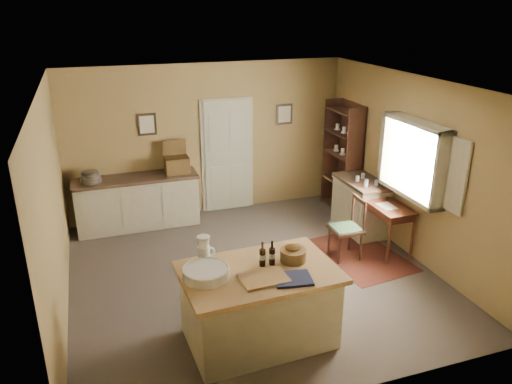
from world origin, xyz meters
TOP-DOWN VIEW (x-y plane):
  - ground at (0.00, 0.00)m, footprint 5.00×5.00m
  - wall_back at (0.00, 2.50)m, footprint 5.00×0.10m
  - wall_front at (0.00, -2.50)m, footprint 5.00×0.10m
  - wall_left at (-2.50, 0.00)m, footprint 0.10×5.00m
  - wall_right at (2.50, 0.00)m, footprint 0.10×5.00m
  - ceiling at (0.00, 0.00)m, footprint 5.00×5.00m
  - door at (0.35, 2.47)m, footprint 0.97×0.06m
  - framed_prints at (0.20, 2.48)m, footprint 2.82×0.02m
  - window at (2.42, -0.20)m, footprint 0.25×1.99m
  - work_island at (-0.40, -1.41)m, footprint 1.75×1.19m
  - sideboard at (-1.33, 2.20)m, footprint 2.07×0.59m
  - rug at (1.75, 0.00)m, footprint 1.27×1.71m
  - writing_desk at (2.20, 0.01)m, footprint 0.49×0.79m
  - desk_chair at (1.49, 0.04)m, footprint 0.45×0.45m
  - right_cabinet at (2.20, 0.83)m, footprint 0.59×1.05m
  - shelving_unit at (2.35, 1.75)m, footprint 0.34×0.90m

SIDE VIEW (x-z plane):
  - ground at x=0.00m, z-range 0.00..0.00m
  - rug at x=1.75m, z-range 0.00..0.01m
  - right_cabinet at x=2.20m, z-range -0.04..0.95m
  - desk_chair at x=1.49m, z-range 0.00..0.94m
  - sideboard at x=-1.33m, z-range -0.11..1.07m
  - work_island at x=-0.40m, z-range -0.12..1.08m
  - writing_desk at x=2.20m, z-range 0.25..1.07m
  - shelving_unit at x=2.35m, z-range 0.00..2.01m
  - door at x=0.35m, z-range 0.00..2.11m
  - wall_back at x=0.00m, z-range 0.00..2.70m
  - wall_front at x=0.00m, z-range 0.00..2.70m
  - wall_left at x=-2.50m, z-range 0.00..2.70m
  - wall_right at x=2.50m, z-range 0.00..2.70m
  - window at x=2.42m, z-range 0.99..2.11m
  - framed_prints at x=0.20m, z-range 1.53..1.91m
  - ceiling at x=0.00m, z-range 2.70..2.70m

